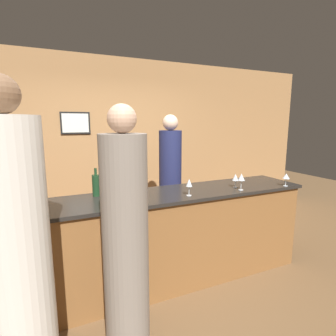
% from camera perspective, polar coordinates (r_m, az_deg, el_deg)
% --- Properties ---
extents(ground_plane, '(14.00, 14.00, 0.00)m').
position_cam_1_polar(ground_plane, '(3.15, -3.24, -24.02)').
color(ground_plane, brown).
extents(back_wall, '(8.00, 0.08, 2.80)m').
position_cam_1_polar(back_wall, '(4.50, -12.23, 5.10)').
color(back_wall, '#A37547').
rests_on(back_wall, ground_plane).
extents(bar_counter, '(3.58, 0.65, 1.02)m').
position_cam_1_polar(bar_counter, '(2.90, -3.34, -15.58)').
color(bar_counter, brown).
rests_on(bar_counter, ground_plane).
extents(bartender, '(0.31, 0.31, 1.86)m').
position_cam_1_polar(bartender, '(3.65, 0.49, -4.06)').
color(bartender, '#1E234C').
rests_on(bartender, ground_plane).
extents(guest_0, '(0.34, 0.34, 1.88)m').
position_cam_1_polar(guest_0, '(2.02, -9.21, -16.05)').
color(guest_0, gray).
rests_on(guest_0, ground_plane).
extents(guest_1, '(0.40, 0.40, 2.02)m').
position_cam_1_polar(guest_1, '(1.90, -30.13, -17.15)').
color(guest_1, silver).
rests_on(guest_1, ground_plane).
extents(wine_bottle_2, '(0.08, 0.08, 0.29)m').
position_cam_1_polar(wine_bottle_2, '(2.75, -15.38, -3.57)').
color(wine_bottle_2, '#19381E').
rests_on(wine_bottle_2, bar_counter).
extents(wine_glass_0, '(0.08, 0.08, 0.15)m').
position_cam_1_polar(wine_glass_0, '(3.36, 24.32, -1.68)').
color(wine_glass_0, silver).
rests_on(wine_glass_0, bar_counter).
extents(wine_glass_1, '(0.07, 0.07, 0.16)m').
position_cam_1_polar(wine_glass_1, '(3.09, 14.47, -2.03)').
color(wine_glass_1, silver).
rests_on(wine_glass_1, bar_counter).
extents(wine_glass_2, '(0.07, 0.07, 0.18)m').
position_cam_1_polar(wine_glass_2, '(2.34, -32.70, -6.62)').
color(wine_glass_2, silver).
rests_on(wine_glass_2, bar_counter).
extents(wine_glass_3, '(0.08, 0.08, 0.19)m').
position_cam_1_polar(wine_glass_3, '(2.98, 15.68, -2.00)').
color(wine_glass_3, silver).
rests_on(wine_glass_3, bar_counter).
extents(wine_glass_4, '(0.06, 0.06, 0.18)m').
position_cam_1_polar(wine_glass_4, '(2.66, 4.62, -3.32)').
color(wine_glass_4, silver).
rests_on(wine_glass_4, bar_counter).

